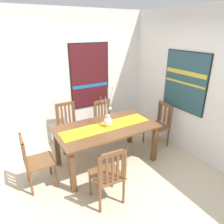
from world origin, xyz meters
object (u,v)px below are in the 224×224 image
at_px(chair_0, 68,125).
at_px(chair_1, 108,175).
at_px(chair_4, 35,161).
at_px(centerpiece_vase, 108,120).
at_px(painting_on_back_wall, 90,76).
at_px(chair_2, 159,124).
at_px(dining_table, 106,132).
at_px(painting_on_side_wall, 185,82).
at_px(chair_3, 105,119).

bearing_deg(chair_0, chair_1, -91.19).
height_order(chair_0, chair_1, chair_0).
distance_m(chair_1, chair_4, 1.17).
xyz_separation_m(chair_0, chair_4, (-0.83, -0.86, -0.02)).
xyz_separation_m(centerpiece_vase, chair_1, (-0.46, -0.82, -0.38)).
xyz_separation_m(centerpiece_vase, painting_on_back_wall, (0.27, 1.26, 0.50)).
bearing_deg(chair_1, chair_4, 132.73).
bearing_deg(chair_2, dining_table, -179.28).
bearing_deg(painting_on_back_wall, painting_on_side_wall, -49.06).
height_order(dining_table, painting_on_back_wall, painting_on_back_wall).
height_order(chair_4, painting_on_back_wall, painting_on_back_wall).
bearing_deg(painting_on_back_wall, dining_table, -103.15).
xyz_separation_m(chair_1, chair_2, (1.70, 0.86, -0.01)).
xyz_separation_m(dining_table, chair_1, (-0.44, -0.84, -0.16)).
bearing_deg(dining_table, painting_on_back_wall, 76.85).
bearing_deg(chair_4, chair_2, 0.03).
distance_m(dining_table, chair_4, 1.24).
distance_m(centerpiece_vase, chair_1, 1.02).
height_order(chair_1, chair_3, chair_1).
bearing_deg(chair_4, dining_table, -0.67).
distance_m(chair_2, chair_4, 2.49).
distance_m(dining_table, chair_0, 0.98).
bearing_deg(chair_3, chair_1, -117.26).
xyz_separation_m(chair_0, chair_3, (0.82, -0.06, -0.02)).
bearing_deg(chair_2, painting_on_side_wall, -38.87).
xyz_separation_m(dining_table, chair_4, (-1.23, 0.01, -0.17)).
height_order(chair_0, chair_4, chair_0).
bearing_deg(painting_on_side_wall, chair_2, 141.13).
distance_m(dining_table, chair_3, 0.94).
xyz_separation_m(dining_table, chair_3, (0.42, 0.82, -0.17)).
relative_size(dining_table, chair_4, 1.97).
bearing_deg(chair_2, centerpiece_vase, -178.31).
relative_size(centerpiece_vase, chair_3, 0.81).
relative_size(chair_3, chair_4, 0.98).
height_order(chair_0, painting_on_side_wall, painting_on_side_wall).
bearing_deg(chair_4, centerpiece_vase, -1.60).
bearing_deg(chair_0, chair_2, -27.37).
bearing_deg(chair_3, painting_on_back_wall, 106.79).
relative_size(chair_4, painting_on_side_wall, 0.79).
bearing_deg(chair_1, chair_2, 26.79).
bearing_deg(chair_1, chair_0, 88.81).
bearing_deg(chair_0, dining_table, -65.29).
height_order(painting_on_back_wall, painting_on_side_wall, painting_on_back_wall).
relative_size(chair_1, chair_2, 1.01).
bearing_deg(centerpiece_vase, chair_2, 1.69).
bearing_deg(painting_on_side_wall, chair_1, -163.32).
xyz_separation_m(chair_0, painting_on_back_wall, (0.69, 0.37, 0.87)).
height_order(dining_table, chair_2, chair_2).
relative_size(centerpiece_vase, chair_2, 0.77).
distance_m(chair_0, painting_on_side_wall, 2.44).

